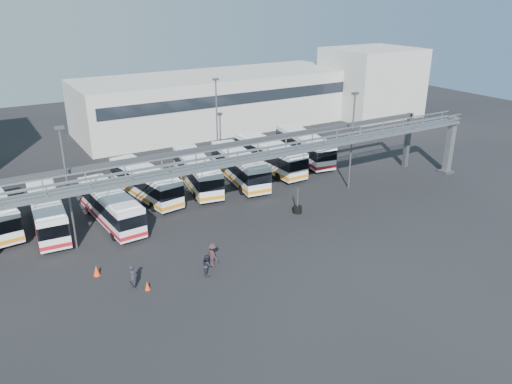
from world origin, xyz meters
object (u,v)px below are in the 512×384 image
light_pole_left (67,183)px  bus_7 (304,146)px  pedestrian_c (213,255)px  bus_5 (239,165)px  light_pole_back (217,116)px  bus_1 (47,211)px  cone_left (147,286)px  bus_4 (197,171)px  bus_6 (269,155)px  light_pole_mid (352,136)px  pedestrian_b (207,265)px  bus_2 (110,205)px  tire_stack (297,209)px  bus_3 (145,181)px  cone_right (96,271)px  pedestrian_a (133,277)px

light_pole_left → bus_7: 31.04m
pedestrian_c → bus_5: bearing=-44.8°
light_pole_back → bus_7: (9.43, -4.91, -3.81)m
bus_1 → bus_7: bearing=11.9°
bus_5 → cone_left: (-16.05, -15.54, -1.57)m
bus_4 → bus_7: size_ratio=0.97×
bus_1 → bus_6: size_ratio=0.92×
cone_left → light_pole_left: bearing=107.9°
bus_5 → light_pole_mid: bearing=-32.6°
pedestrian_b → bus_2: bearing=28.2°
bus_4 → tire_stack: size_ratio=4.67×
light_pole_back → pedestrian_b: light_pole_back is taller
light_pole_back → bus_4: 9.56m
pedestrian_b → light_pole_mid: bearing=-55.6°
bus_1 → pedestrian_b: bearing=-54.6°
bus_2 → bus_6: 20.52m
pedestrian_c → cone_left: size_ratio=3.13×
bus_6 → tire_stack: bus_6 is taller
bus_4 → bus_7: bearing=15.5°
pedestrian_c → tire_stack: bearing=-76.1°
bus_7 → tire_stack: bearing=-118.8°
light_pole_left → bus_3: 11.92m
light_pole_mid → tire_stack: bearing=-163.5°
pedestrian_c → cone_right: size_ratio=2.46×
pedestrian_a → bus_1: bearing=-6.3°
light_pole_left → pedestrian_b: bearing=-51.6°
light_pole_mid → bus_7: size_ratio=0.87×
bus_6 → cone_left: bearing=-142.0°
bus_1 → tire_stack: size_ratio=4.38×
pedestrian_c → cone_right: bearing=58.4°
tire_stack → light_pole_back: bearing=88.5°
tire_stack → light_pole_left: bearing=169.9°
light_pole_mid → bus_2: size_ratio=0.96×
tire_stack → bus_4: bearing=116.0°
light_pole_left → bus_4: (14.22, 7.44, -3.86)m
bus_2 → bus_5: bearing=8.5°
light_pole_mid → cone_left: bearing=-162.6°
pedestrian_a → pedestrian_c: bearing=-112.3°
light_pole_mid → bus_3: size_ratio=0.92×
bus_1 → cone_left: (4.15, -13.57, -1.45)m
bus_2 → light_pole_left: bearing=-144.2°
light_pole_mid → bus_7: (1.43, 10.09, -3.81)m
bus_5 → tire_stack: 10.27m
bus_5 → bus_7: size_ratio=0.98×
bus_7 → cone_right: 32.46m
pedestrian_b → pedestrian_a: bearing=91.2°
light_pole_back → pedestrian_b: bearing=-118.5°
bus_6 → pedestrian_b: (-16.42, -17.41, -1.10)m
pedestrian_b → pedestrian_c: bearing=-32.6°
light_pole_back → bus_6: size_ratio=0.88×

